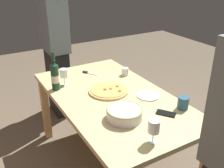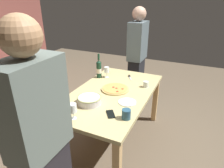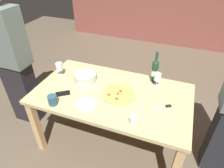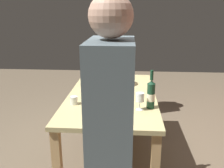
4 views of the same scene
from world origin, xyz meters
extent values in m
plane|color=brown|center=(0.00, 0.00, 0.00)|extent=(8.00, 8.00, 0.00)
cube|color=#C9B97C|center=(0.00, 0.00, 0.73)|extent=(1.60, 0.90, 0.04)
cube|color=tan|center=(0.74, -0.40, 0.35)|extent=(0.07, 0.07, 0.71)
cube|color=tan|center=(-0.74, 0.40, 0.35)|extent=(0.07, 0.07, 0.71)
cube|color=tan|center=(0.74, 0.40, 0.35)|extent=(0.07, 0.07, 0.71)
cylinder|color=tan|center=(0.08, -0.01, 0.76)|extent=(0.35, 0.35, 0.02)
cylinder|color=#E1A553|center=(0.08, -0.01, 0.77)|extent=(0.31, 0.31, 0.01)
cylinder|color=#9E2C25|center=(0.09, 0.02, 0.78)|extent=(0.03, 0.03, 0.00)
cylinder|color=#A1381F|center=(0.09, -0.10, 0.78)|extent=(0.03, 0.03, 0.00)
cylinder|color=#AD3423|center=(0.07, -0.03, 0.78)|extent=(0.03, 0.03, 0.00)
cylinder|color=#B12D19|center=(-0.01, -0.07, 0.78)|extent=(0.03, 0.03, 0.00)
cylinder|color=silver|center=(-0.36, 0.11, 0.79)|extent=(0.26, 0.26, 0.08)
torus|color=#A0AB64|center=(-0.36, 0.11, 0.83)|extent=(0.26, 0.26, 0.01)
cylinder|color=#173C27|center=(0.36, 0.37, 0.86)|extent=(0.07, 0.07, 0.23)
cone|color=#173C27|center=(0.36, 0.37, 0.99)|extent=(0.07, 0.07, 0.03)
cylinder|color=#173C27|center=(0.36, 0.37, 1.05)|extent=(0.03, 0.03, 0.09)
cylinder|color=#ECE4C6|center=(0.36, 0.37, 0.85)|extent=(0.07, 0.07, 0.07)
cylinder|color=white|center=(-0.68, 0.09, 0.75)|extent=(0.06, 0.06, 0.00)
cylinder|color=white|center=(-0.68, 0.09, 0.79)|extent=(0.01, 0.01, 0.07)
cylinder|color=white|center=(-0.68, 0.09, 0.87)|extent=(0.08, 0.08, 0.09)
cylinder|color=maroon|center=(-0.68, 0.09, 0.85)|extent=(0.07, 0.07, 0.05)
cylinder|color=white|center=(0.41, 0.27, 0.75)|extent=(0.07, 0.07, 0.00)
cylinder|color=white|center=(0.41, 0.27, 0.79)|extent=(0.01, 0.01, 0.08)
cylinder|color=white|center=(0.41, 0.27, 0.87)|extent=(0.07, 0.07, 0.08)
cylinder|color=#2B546E|center=(-0.46, -0.36, 0.80)|extent=(0.09, 0.09, 0.10)
cylinder|color=silver|center=(0.32, -0.33, 0.79)|extent=(0.07, 0.07, 0.08)
cylinder|color=white|center=(-0.16, -0.26, 0.76)|extent=(0.20, 0.20, 0.01)
cube|color=black|center=(-0.46, -0.20, 0.76)|extent=(0.16, 0.14, 0.01)
cube|color=silver|center=(0.50, -0.06, 0.75)|extent=(0.12, 0.08, 0.01)
cube|color=black|center=(0.57, -0.02, 0.76)|extent=(0.06, 0.05, 0.02)
cube|color=slate|center=(-1.22, -0.03, 1.19)|extent=(0.41, 0.24, 0.65)
sphere|color=tan|center=(-1.22, -0.03, 1.63)|extent=(0.23, 0.23, 0.23)
cube|color=black|center=(1.20, 0.08, 0.42)|extent=(0.35, 0.20, 0.83)
cube|color=slate|center=(1.20, 0.08, 1.15)|extent=(0.42, 0.24, 0.62)
sphere|color=#D1A389|center=(1.20, 0.08, 1.58)|extent=(0.23, 0.23, 0.23)
camera|label=1|loc=(-1.70, 0.99, 1.78)|focal=41.72mm
camera|label=2|loc=(-1.96, -0.91, 1.82)|focal=31.37mm
camera|label=3|loc=(0.56, -1.48, 2.00)|focal=31.31mm
camera|label=4|loc=(2.45, 0.17, 1.61)|focal=39.85mm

